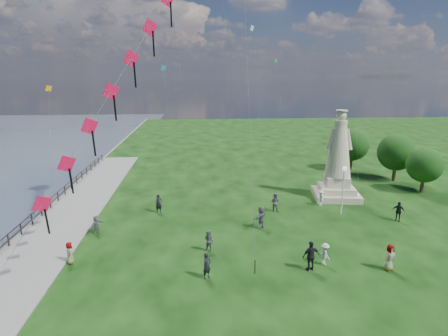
{
  "coord_description": "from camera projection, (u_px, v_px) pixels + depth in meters",
  "views": [
    {
      "loc": [
        -3.05,
        -17.58,
        11.76
      ],
      "look_at": [
        -1.0,
        8.0,
        5.5
      ],
      "focal_mm": 30.0,
      "sensor_mm": 36.0,
      "label": 1
    }
  ],
  "objects": [
    {
      "name": "person_7",
      "position": [
        275.0,
        202.0,
        33.48
      ],
      "size": [
        0.98,
        0.85,
        1.71
      ],
      "primitive_type": "imported",
      "rotation": [
        0.0,
        0.0,
        2.63
      ],
      "color": "#595960",
      "rests_on": "ground"
    },
    {
      "name": "person_4",
      "position": [
        389.0,
        257.0,
        23.22
      ],
      "size": [
        0.97,
        0.81,
        1.71
      ],
      "primitive_type": "imported",
      "rotation": [
        0.0,
        0.0,
        0.43
      ],
      "color": "#595960",
      "rests_on": "ground"
    },
    {
      "name": "person_10",
      "position": [
        70.0,
        253.0,
        24.1
      ],
      "size": [
        0.71,
        0.83,
        1.45
      ],
      "primitive_type": "imported",
      "rotation": [
        0.0,
        0.0,
        2.04
      ],
      "color": "#595960",
      "rests_on": "ground"
    },
    {
      "name": "statue",
      "position": [
        338.0,
        166.0,
        36.72
      ],
      "size": [
        4.89,
        4.89,
        8.71
      ],
      "rotation": [
        0.0,
        0.0,
        -0.16
      ],
      "color": "#C3AD94",
      "rests_on": "ground"
    },
    {
      "name": "person_9",
      "position": [
        398.0,
        211.0,
        31.26
      ],
      "size": [
        1.09,
        1.01,
        1.68
      ],
      "primitive_type": "imported",
      "rotation": [
        0.0,
        0.0,
        -0.67
      ],
      "color": "black",
      "rests_on": "ground"
    },
    {
      "name": "person_0",
      "position": [
        207.0,
        266.0,
        22.27
      ],
      "size": [
        0.71,
        0.69,
        1.64
      ],
      "primitive_type": "imported",
      "rotation": [
        0.0,
        0.0,
        0.71
      ],
      "color": "black",
      "rests_on": "ground"
    },
    {
      "name": "small_kites",
      "position": [
        224.0,
        52.0,
        39.91
      ],
      "size": [
        30.57,
        17.28,
        25.85
      ],
      "color": "teal",
      "rests_on": "ground"
    },
    {
      "name": "person_1",
      "position": [
        209.0,
        241.0,
        25.69
      ],
      "size": [
        0.88,
        0.81,
        1.55
      ],
      "primitive_type": "imported",
      "rotation": [
        0.0,
        0.0,
        -0.6
      ],
      "color": "#595960",
      "rests_on": "ground"
    },
    {
      "name": "lamppost",
      "position": [
        344.0,
        180.0,
        32.15
      ],
      "size": [
        0.4,
        0.4,
        4.33
      ],
      "color": "silver",
      "rests_on": "ground"
    },
    {
      "name": "red_kite_train",
      "position": [
        109.0,
        98.0,
        21.4
      ],
      "size": [
        9.41,
        9.35,
        17.07
      ],
      "color": "black",
      "rests_on": "ground"
    },
    {
      "name": "person_11",
      "position": [
        261.0,
        217.0,
        29.63
      ],
      "size": [
        1.68,
        1.78,
        1.85
      ],
      "primitive_type": "imported",
      "rotation": [
        0.0,
        0.0,
        3.99
      ],
      "color": "#595960",
      "rests_on": "ground"
    },
    {
      "name": "person_5",
      "position": [
        96.0,
        225.0,
        28.72
      ],
      "size": [
        1.11,
        1.47,
        1.45
      ],
      "primitive_type": "imported",
      "rotation": [
        0.0,
        0.0,
        1.12
      ],
      "color": "#595960",
      "rests_on": "ground"
    },
    {
      "name": "person_3",
      "position": [
        311.0,
        256.0,
        23.16
      ],
      "size": [
        1.24,
        0.81,
        1.94
      ],
      "primitive_type": "imported",
      "rotation": [
        0.0,
        0.0,
        3.35
      ],
      "color": "black",
      "rests_on": "ground"
    },
    {
      "name": "person_8",
      "position": [
        321.0,
        198.0,
        34.96
      ],
      "size": [
        0.64,
        1.05,
        1.53
      ],
      "primitive_type": "imported",
      "rotation": [
        0.0,
        0.0,
        -1.43
      ],
      "color": "silver",
      "rests_on": "ground"
    },
    {
      "name": "tree_row",
      "position": [
        385.0,
        152.0,
        43.51
      ],
      "size": [
        7.35,
        13.8,
        5.5
      ],
      "color": "#382314",
      "rests_on": "ground"
    },
    {
      "name": "person_2",
      "position": [
        325.0,
        254.0,
        23.96
      ],
      "size": [
        0.73,
        1.03,
        1.45
      ],
      "primitive_type": "imported",
      "rotation": [
        0.0,
        0.0,
        1.86
      ],
      "color": "silver",
      "rests_on": "ground"
    },
    {
      "name": "waterfront",
      "position": [
        31.0,
        242.0,
        27.59
      ],
      "size": [
        200.0,
        200.0,
        1.51
      ],
      "color": "#374553",
      "rests_on": "ground"
    },
    {
      "name": "person_6",
      "position": [
        159.0,
        204.0,
        33.12
      ],
      "size": [
        0.72,
        0.62,
        1.68
      ],
      "primitive_type": "imported",
      "rotation": [
        0.0,
        0.0,
        0.42
      ],
      "color": "black",
      "rests_on": "ground"
    }
  ]
}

